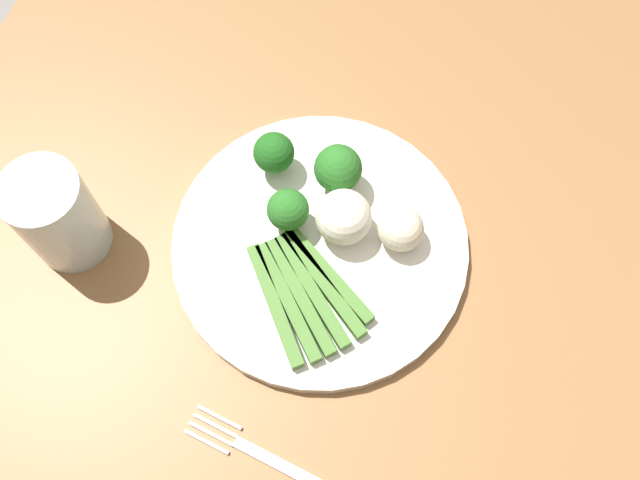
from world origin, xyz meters
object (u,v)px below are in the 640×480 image
(asparagus_bundle, at_px, (305,292))
(broccoli_back, at_px, (274,153))
(cauliflower_near_fork, at_px, (346,218))
(plate, at_px, (320,245))
(broccoli_left, at_px, (338,169))
(dining_table, at_px, (330,304))
(fork, at_px, (269,459))
(water_glass, at_px, (57,216))
(cauliflower_front, at_px, (401,229))
(broccoli_front_left, at_px, (288,210))

(asparagus_bundle, distance_m, broccoli_back, 0.14)
(asparagus_bundle, xyz_separation_m, cauliflower_near_fork, (0.08, -0.02, 0.02))
(plate, height_order, broccoli_left, broccoli_left)
(dining_table, bearing_deg, fork, -178.88)
(plate, bearing_deg, dining_table, -132.49)
(broccoli_back, bearing_deg, water_glass, 128.37)
(cauliflower_front, bearing_deg, asparagus_bundle, 140.59)
(asparagus_bundle, height_order, cauliflower_front, cauliflower_front)
(broccoli_left, bearing_deg, broccoli_front_left, 149.42)
(asparagus_bundle, height_order, broccoli_left, broccoli_left)
(broccoli_back, distance_m, fork, 0.29)
(cauliflower_front, height_order, fork, cauliflower_front)
(cauliflower_front, relative_size, cauliflower_near_fork, 0.81)
(water_glass, bearing_deg, asparagus_bundle, -87.10)
(asparagus_bundle, xyz_separation_m, water_glass, (-0.01, 0.24, 0.03))
(dining_table, height_order, plate, plate)
(plate, relative_size, broccoli_back, 5.78)
(asparagus_bundle, relative_size, broccoli_front_left, 2.83)
(cauliflower_front, relative_size, water_glass, 0.41)
(dining_table, bearing_deg, asparagus_bundle, 161.14)
(asparagus_bundle, xyz_separation_m, broccoli_front_left, (0.07, 0.04, 0.02))
(plate, bearing_deg, cauliflower_near_fork, -43.37)
(broccoli_front_left, bearing_deg, cauliflower_near_fork, -79.62)
(dining_table, height_order, cauliflower_front, cauliflower_front)
(broccoli_back, xyz_separation_m, fork, (-0.27, -0.09, -0.04))
(dining_table, height_order, cauliflower_near_fork, cauliflower_near_fork)
(broccoli_front_left, bearing_deg, dining_table, -116.13)
(broccoli_front_left, height_order, broccoli_back, same)
(broccoli_back, xyz_separation_m, cauliflower_near_fork, (-0.04, -0.09, -0.00))
(broccoli_left, xyz_separation_m, cauliflower_near_fork, (-0.05, -0.02, -0.01))
(asparagus_bundle, bearing_deg, broccoli_left, 135.74)
(asparagus_bundle, bearing_deg, broccoli_back, 163.89)
(broccoli_front_left, bearing_deg, water_glass, 111.18)
(dining_table, height_order, broccoli_front_left, broccoli_front_left)
(plate, bearing_deg, water_glass, 105.94)
(cauliflower_near_fork, bearing_deg, water_glass, 108.97)
(plate, height_order, asparagus_bundle, asparagus_bundle)
(broccoli_left, height_order, water_glass, water_glass)
(broccoli_left, xyz_separation_m, water_glass, (-0.13, 0.24, 0.01))
(asparagus_bundle, xyz_separation_m, broccoli_back, (0.12, 0.07, 0.02))
(dining_table, relative_size, broccoli_front_left, 22.08)
(broccoli_back, relative_size, water_glass, 0.46)
(dining_table, xyz_separation_m, broccoli_front_left, (0.03, 0.05, 0.16))
(broccoli_front_left, distance_m, broccoli_back, 0.06)
(broccoli_front_left, height_order, cauliflower_near_fork, cauliflower_near_fork)
(broccoli_left, height_order, cauliflower_front, broccoli_left)
(plate, height_order, broccoli_front_left, broccoli_front_left)
(asparagus_bundle, xyz_separation_m, broccoli_left, (0.12, 0.01, 0.03))
(dining_table, relative_size, broccoli_back, 21.94)
(asparagus_bundle, height_order, cauliflower_near_fork, cauliflower_near_fork)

